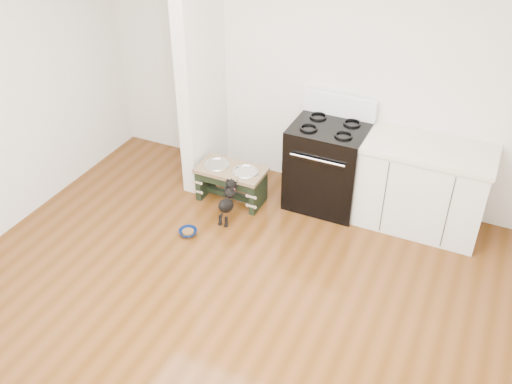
# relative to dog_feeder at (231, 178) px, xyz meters

# --- Properties ---
(ground) EXTENTS (5.00, 5.00, 0.00)m
(ground) POSITION_rel_dog_feeder_xyz_m (0.68, -1.76, -0.28)
(ground) COLOR #4D2B0D
(ground) RESTS_ON ground
(room_shell) EXTENTS (5.00, 5.00, 5.00)m
(room_shell) POSITION_rel_dog_feeder_xyz_m (0.68, -1.76, 1.34)
(room_shell) COLOR silver
(room_shell) RESTS_ON ground
(partition_wall) EXTENTS (0.15, 0.80, 2.70)m
(partition_wall) POSITION_rel_dog_feeder_xyz_m (-0.49, 0.34, 1.07)
(partition_wall) COLOR silver
(partition_wall) RESTS_ON ground
(oven_range) EXTENTS (0.76, 0.69, 1.14)m
(oven_range) POSITION_rel_dog_feeder_xyz_m (0.93, 0.40, 0.19)
(oven_range) COLOR black
(oven_range) RESTS_ON ground
(cabinet_run) EXTENTS (1.24, 0.64, 0.91)m
(cabinet_run) POSITION_rel_dog_feeder_xyz_m (1.91, 0.41, 0.17)
(cabinet_run) COLOR silver
(cabinet_run) RESTS_ON ground
(dog_feeder) EXTENTS (0.73, 0.39, 0.41)m
(dog_feeder) POSITION_rel_dog_feeder_xyz_m (0.00, 0.00, 0.00)
(dog_feeder) COLOR black
(dog_feeder) RESTS_ON ground
(puppy) EXTENTS (0.13, 0.37, 0.44)m
(puppy) POSITION_rel_dog_feeder_xyz_m (0.13, -0.33, -0.04)
(puppy) COLOR black
(puppy) RESTS_ON ground
(floor_bowl) EXTENTS (0.22, 0.22, 0.06)m
(floor_bowl) POSITION_rel_dog_feeder_xyz_m (-0.12, -0.73, -0.25)
(floor_bowl) COLOR #0B1E53
(floor_bowl) RESTS_ON ground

